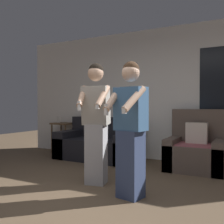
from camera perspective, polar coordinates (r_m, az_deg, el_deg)
name	(u,v)px	position (r m, az deg, el deg)	size (l,w,h in m)	color
ground_plane	(79,210)	(3.00, -7.11, -20.40)	(14.00, 14.00, 0.00)	brown
wall_back	(163,94)	(5.46, 11.06, 3.86)	(6.75, 0.07, 2.70)	silver
couch	(100,145)	(5.55, -2.69, -7.12)	(1.71, 0.93, 0.86)	black
armchair	(196,150)	(4.85, 17.91, -7.88)	(0.96, 0.84, 1.05)	brown
side_table	(63,128)	(6.35, -10.64, -3.47)	(0.48, 0.42, 0.86)	brown
person_left	(96,121)	(3.72, -3.53, -2.01)	(0.44, 0.53, 1.71)	#B2B2B7
person_right	(130,128)	(3.16, 4.00, -3.44)	(0.45, 0.50, 1.65)	#384770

